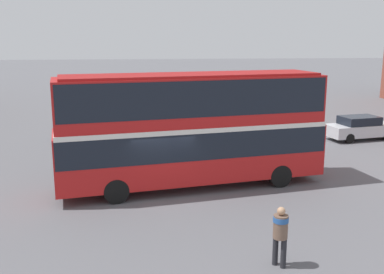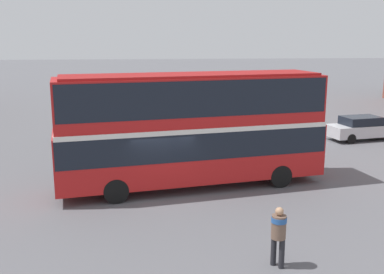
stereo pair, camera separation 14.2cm
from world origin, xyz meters
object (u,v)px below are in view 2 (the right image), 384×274
parked_car_kerb_near (362,128)px  parked_car_kerb_far (107,126)px  double_decker_bus (192,123)px  pedestrian_foreground (279,231)px

parked_car_kerb_near → parked_car_kerb_far: 16.14m
double_decker_bus → pedestrian_foreground: (1.62, -7.20, -1.68)m
double_decker_bus → parked_car_kerb_far: bearing=103.7°
parked_car_kerb_far → pedestrian_foreground: bearing=117.3°
double_decker_bus → parked_car_kerb_near: 14.17m
pedestrian_foreground → parked_car_kerb_near: (9.98, 15.08, -0.33)m
parked_car_kerb_near → parked_car_kerb_far: size_ratio=0.99×
double_decker_bus → parked_car_kerb_near: (11.60, 7.88, -2.01)m
pedestrian_foreground → parked_car_kerb_far: (-6.00, 17.37, -0.28)m
double_decker_bus → parked_car_kerb_near: double_decker_bus is taller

